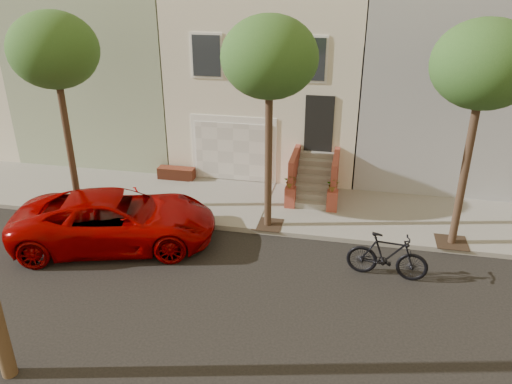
# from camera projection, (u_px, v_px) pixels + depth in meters

# --- Properties ---
(ground) EXTENTS (90.00, 90.00, 0.00)m
(ground) POSITION_uv_depth(u_px,v_px,m) (200.00, 298.00, 12.35)
(ground) COLOR black
(ground) RESTS_ON ground
(sidewalk) EXTENTS (40.00, 3.70, 0.15)m
(sidewalk) POSITION_uv_depth(u_px,v_px,m) (247.00, 204.00, 17.09)
(sidewalk) COLOR gray
(sidewalk) RESTS_ON ground
(house_row) EXTENTS (33.10, 11.70, 7.00)m
(house_row) POSITION_uv_depth(u_px,v_px,m) (276.00, 69.00, 20.84)
(house_row) COLOR beige
(house_row) RESTS_ON sidewalk
(tree_left) EXTENTS (2.70, 2.57, 6.30)m
(tree_left) POSITION_uv_depth(u_px,v_px,m) (54.00, 52.00, 14.68)
(tree_left) COLOR #2D2116
(tree_left) RESTS_ON sidewalk
(tree_mid) EXTENTS (2.70, 2.57, 6.30)m
(tree_mid) POSITION_uv_depth(u_px,v_px,m) (270.00, 59.00, 13.48)
(tree_mid) COLOR #2D2116
(tree_mid) RESTS_ON sidewalk
(tree_right) EXTENTS (2.70, 2.57, 6.30)m
(tree_right) POSITION_uv_depth(u_px,v_px,m) (484.00, 66.00, 12.47)
(tree_right) COLOR #2D2116
(tree_right) RESTS_ON sidewalk
(pickup_truck) EXTENTS (6.28, 4.13, 1.61)m
(pickup_truck) POSITION_uv_depth(u_px,v_px,m) (116.00, 220.00, 14.48)
(pickup_truck) COLOR #8D0000
(pickup_truck) RESTS_ON ground
(motorcycle) EXTENTS (2.15, 0.79, 1.26)m
(motorcycle) POSITION_uv_depth(u_px,v_px,m) (387.00, 256.00, 12.97)
(motorcycle) COLOR black
(motorcycle) RESTS_ON ground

